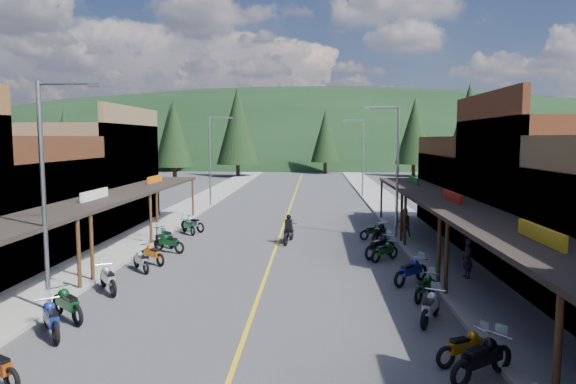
# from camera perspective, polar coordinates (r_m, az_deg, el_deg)

# --- Properties ---
(ground) EXTENTS (220.00, 220.00, 0.00)m
(ground) POSITION_cam_1_polar(r_m,az_deg,el_deg) (23.80, -2.31, -8.84)
(ground) COLOR #38383A
(ground) RESTS_ON ground
(centerline) EXTENTS (0.15, 90.00, 0.01)m
(centerline) POSITION_cam_1_polar(r_m,az_deg,el_deg) (43.39, 0.10, -2.07)
(centerline) COLOR gold
(centerline) RESTS_ON ground
(sidewalk_west) EXTENTS (3.40, 94.00, 0.15)m
(sidewalk_west) POSITION_cam_1_polar(r_m,az_deg,el_deg) (44.66, -11.12, -1.86)
(sidewalk_west) COLOR gray
(sidewalk_west) RESTS_ON ground
(sidewalk_east) EXTENTS (3.40, 94.00, 0.15)m
(sidewalk_east) POSITION_cam_1_polar(r_m,az_deg,el_deg) (43.83, 11.55, -2.02)
(sidewalk_east) COLOR gray
(sidewalk_east) RESTS_ON ground
(shop_west_3) EXTENTS (10.90, 10.20, 8.20)m
(shop_west_3) POSITION_cam_1_polar(r_m,az_deg,el_deg) (37.82, -21.96, 1.66)
(shop_west_3) COLOR brown
(shop_west_3) RESTS_ON ground
(shop_east_2) EXTENTS (10.90, 9.00, 8.20)m
(shop_east_2) POSITION_cam_1_polar(r_m,az_deg,el_deg) (27.35, 28.15, -0.11)
(shop_east_2) COLOR #562B19
(shop_east_2) RESTS_ON ground
(shop_east_3) EXTENTS (10.90, 10.20, 6.20)m
(shop_east_3) POSITION_cam_1_polar(r_m,az_deg,el_deg) (36.31, 21.60, -0.05)
(shop_east_3) COLOR #4C2D16
(shop_east_3) RESTS_ON ground
(streetlight_0) EXTENTS (2.16, 0.18, 8.00)m
(streetlight_0) POSITION_cam_1_polar(r_m,az_deg,el_deg) (19.26, -25.20, 0.57)
(streetlight_0) COLOR gray
(streetlight_0) RESTS_ON ground
(streetlight_1) EXTENTS (2.16, 0.18, 8.00)m
(streetlight_1) POSITION_cam_1_polar(r_m,az_deg,el_deg) (45.85, -8.50, 3.89)
(streetlight_1) COLOR gray
(streetlight_1) RESTS_ON ground
(streetlight_2) EXTENTS (2.16, 0.18, 8.00)m
(streetlight_2) POSITION_cam_1_polar(r_m,az_deg,el_deg) (31.33, 11.81, 2.89)
(streetlight_2) COLOR gray
(streetlight_2) RESTS_ON ground
(streetlight_3) EXTENTS (2.16, 0.18, 8.00)m
(streetlight_3) POSITION_cam_1_polar(r_m,az_deg,el_deg) (53.15, 8.17, 4.18)
(streetlight_3) COLOR gray
(streetlight_3) RESTS_ON ground
(ridge_hill) EXTENTS (310.00, 140.00, 60.00)m
(ridge_hill) POSITION_cam_1_polar(r_m,az_deg,el_deg) (158.04, 2.17, 3.79)
(ridge_hill) COLOR black
(ridge_hill) RESTS_ON ground
(pine_0) EXTENTS (5.04, 5.04, 11.00)m
(pine_0) POSITION_cam_1_polar(r_m,az_deg,el_deg) (94.79, -23.57, 5.74)
(pine_0) COLOR black
(pine_0) RESTS_ON ground
(pine_1) EXTENTS (5.88, 5.88, 12.50)m
(pine_1) POSITION_cam_1_polar(r_m,az_deg,el_deg) (96.52, -12.85, 6.53)
(pine_1) COLOR black
(pine_1) RESTS_ON ground
(pine_2) EXTENTS (6.72, 6.72, 14.00)m
(pine_2) POSITION_cam_1_polar(r_m,az_deg,el_deg) (81.84, -5.63, 7.30)
(pine_2) COLOR black
(pine_2) RESTS_ON ground
(pine_3) EXTENTS (5.04, 5.04, 11.00)m
(pine_3) POSITION_cam_1_polar(r_m,az_deg,el_deg) (88.93, 4.17, 6.23)
(pine_3) COLOR black
(pine_3) RESTS_ON ground
(pine_4) EXTENTS (5.88, 5.88, 12.50)m
(pine_4) POSITION_cam_1_polar(r_m,az_deg,el_deg) (84.42, 13.87, 6.60)
(pine_4) COLOR black
(pine_4) RESTS_ON ground
(pine_5) EXTENTS (6.72, 6.72, 14.00)m
(pine_5) POSITION_cam_1_polar(r_m,az_deg,el_deg) (100.14, 21.66, 6.67)
(pine_5) COLOR black
(pine_5) RESTS_ON ground
(pine_7) EXTENTS (5.88, 5.88, 12.50)m
(pine_7) POSITION_cam_1_polar(r_m,az_deg,el_deg) (104.64, -16.20, 6.39)
(pine_7) COLOR black
(pine_7) RESTS_ON ground
(pine_8) EXTENTS (4.48, 4.48, 10.00)m
(pine_8) POSITION_cam_1_polar(r_m,az_deg,el_deg) (67.38, -18.13, 5.61)
(pine_8) COLOR black
(pine_8) RESTS_ON ground
(pine_9) EXTENTS (4.93, 4.93, 10.80)m
(pine_9) POSITION_cam_1_polar(r_m,az_deg,el_deg) (71.35, 20.91, 5.84)
(pine_9) COLOR black
(pine_9) RESTS_ON ground
(pine_10) EXTENTS (5.38, 5.38, 11.60)m
(pine_10) POSITION_cam_1_polar(r_m,az_deg,el_deg) (75.64, -12.57, 6.38)
(pine_10) COLOR black
(pine_10) RESTS_ON ground
(pine_11) EXTENTS (5.82, 5.82, 12.40)m
(pine_11) POSITION_cam_1_polar(r_m,az_deg,el_deg) (63.49, 19.43, 6.65)
(pine_11) COLOR black
(pine_11) RESTS_ON ground
(bike_west_4) EXTENTS (1.90, 2.20, 1.25)m
(bike_west_4) POSITION_cam_1_polar(r_m,az_deg,el_deg) (17.79, -24.85, -12.47)
(bike_west_4) COLOR navy
(bike_west_4) RESTS_ON ground
(bike_west_5) EXTENTS (2.13, 2.01, 1.26)m
(bike_west_5) POSITION_cam_1_polar(r_m,az_deg,el_deg) (19.06, -23.34, -11.17)
(bike_west_5) COLOR #0A3615
(bike_west_5) RESTS_ON ground
(bike_west_6) EXTENTS (1.83, 2.15, 1.22)m
(bike_west_6) POSITION_cam_1_polar(r_m,az_deg,el_deg) (21.78, -19.38, -8.93)
(bike_west_6) COLOR #A2A3A8
(bike_west_6) RESTS_ON ground
(bike_west_7) EXTENTS (1.64, 1.88, 1.08)m
(bike_west_7) POSITION_cam_1_polar(r_m,az_deg,el_deg) (24.69, -16.02, -7.24)
(bike_west_7) COLOR gray
(bike_west_7) RESTS_ON ground
(bike_west_8) EXTENTS (1.90, 1.77, 1.12)m
(bike_west_8) POSITION_cam_1_polar(r_m,az_deg,el_deg) (25.91, -14.85, -6.54)
(bike_west_8) COLOR #CC610E
(bike_west_8) RESTS_ON ground
(bike_west_9) EXTENTS (2.12, 1.50, 1.16)m
(bike_west_9) POSITION_cam_1_polar(r_m,az_deg,el_deg) (28.28, -13.11, -5.40)
(bike_west_9) COLOR #0B3A17
(bike_west_9) RESTS_ON ground
(bike_west_10) EXTENTS (2.02, 2.12, 1.26)m
(bike_west_10) POSITION_cam_1_polar(r_m,az_deg,el_deg) (29.85, -13.52, -4.72)
(bike_west_10) COLOR #0D422C
(bike_west_10) RESTS_ON ground
(bike_west_11) EXTENTS (1.66, 1.95, 1.11)m
(bike_west_11) POSITION_cam_1_polar(r_m,az_deg,el_deg) (33.34, -11.00, -3.68)
(bike_west_11) COLOR #0C4028
(bike_west_11) RESTS_ON ground
(bike_west_12) EXTENTS (2.13, 1.76, 1.20)m
(bike_west_12) POSITION_cam_1_polar(r_m,az_deg,el_deg) (34.15, -10.58, -3.36)
(bike_west_12) COLOR #A0A0A5
(bike_west_12) RESTS_ON ground
(bike_east_3) EXTENTS (2.26, 1.92, 1.28)m
(bike_east_3) POSITION_cam_1_polar(r_m,az_deg,el_deg) (14.39, 20.79, -16.68)
(bike_east_3) COLOR black
(bike_east_3) RESTS_ON ground
(bike_east_4) EXTENTS (1.98, 1.40, 1.08)m
(bike_east_4) POSITION_cam_1_polar(r_m,az_deg,el_deg) (15.20, 19.17, -15.76)
(bike_east_4) COLOR #9C5F0B
(bike_east_4) RESTS_ON ground
(bike_east_5) EXTENTS (1.54, 2.16, 1.18)m
(bike_east_5) POSITION_cam_1_polar(r_m,az_deg,el_deg) (17.98, 15.56, -12.05)
(bike_east_5) COLOR #A4A4AA
(bike_east_5) RESTS_ON ground
(bike_east_6) EXTENTS (1.57, 1.93, 1.08)m
(bike_east_6) POSITION_cam_1_polar(r_m,az_deg,el_deg) (20.41, 15.04, -9.99)
(bike_east_6) COLOR #0D441B
(bike_east_6) RESTS_ON ground
(bike_east_7) EXTENTS (2.05, 2.05, 1.24)m
(bike_east_7) POSITION_cam_1_polar(r_m,az_deg,el_deg) (22.26, 13.51, -8.40)
(bike_east_7) COLOR navy
(bike_east_7) RESTS_ON ground
(bike_east_8) EXTENTS (1.86, 1.81, 1.11)m
(bike_east_8) POSITION_cam_1_polar(r_m,az_deg,el_deg) (26.10, 10.70, -6.36)
(bike_east_8) COLOR #0D4114
(bike_east_8) RESTS_ON ground
(bike_east_9) EXTENTS (2.15, 2.18, 1.31)m
(bike_east_9) POSITION_cam_1_polar(r_m,az_deg,el_deg) (26.76, 10.19, -5.82)
(bike_east_9) COLOR black
(bike_east_9) RESTS_ON ground
(bike_east_10) EXTENTS (1.70, 2.42, 1.32)m
(bike_east_10) POSITION_cam_1_polar(r_m,az_deg,el_deg) (30.43, 10.15, -4.38)
(bike_east_10) COLOR black
(bike_east_10) RESTS_ON ground
(bike_east_11) EXTENTS (1.99, 1.50, 1.10)m
(bike_east_11) POSITION_cam_1_polar(r_m,az_deg,el_deg) (31.47, 9.51, -4.23)
(bike_east_11) COLOR #0C3D13
(bike_east_11) RESTS_ON ground
(rider_on_bike) EXTENTS (1.10, 2.36, 1.73)m
(rider_on_bike) POSITION_cam_1_polar(r_m,az_deg,el_deg) (29.95, 0.08, -4.39)
(rider_on_bike) COLOR black
(rider_on_bike) RESTS_ON ground
(pedestrian_east_a) EXTENTS (0.51, 0.68, 1.72)m
(pedestrian_east_a) POSITION_cam_1_polar(r_m,az_deg,el_deg) (23.31, 19.30, -6.94)
(pedestrian_east_a) COLOR black
(pedestrian_east_a) RESTS_ON sidewalk_east
(pedestrian_east_b) EXTENTS (0.94, 0.69, 1.72)m
(pedestrian_east_b) POSITION_cam_1_polar(r_m,az_deg,el_deg) (31.93, 12.80, -3.31)
(pedestrian_east_b) COLOR brown
(pedestrian_east_b) RESTS_ON sidewalk_east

